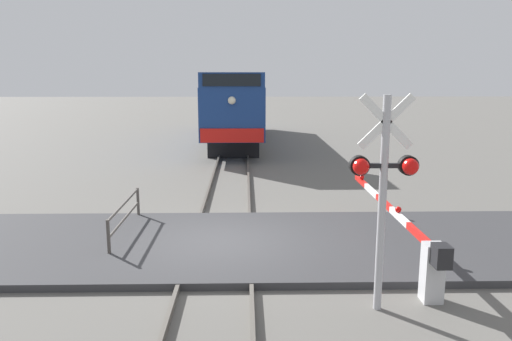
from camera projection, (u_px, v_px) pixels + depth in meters
name	position (u px, v px, depth m)	size (l,w,h in m)	color
ground_plane	(221.00, 247.00, 12.12)	(160.00, 160.00, 0.00)	#605E59
rail_track_left	(191.00, 244.00, 12.09)	(0.08, 80.00, 0.15)	#59544C
rail_track_right	(250.00, 244.00, 12.12)	(0.08, 80.00, 0.15)	#59544C
road_surface	(221.00, 244.00, 12.11)	(36.00, 4.99, 0.16)	#38383A
locomotive	(235.00, 108.00, 30.07)	(3.05, 16.30, 4.23)	black
crossing_signal	(384.00, 180.00, 8.48)	(1.18, 0.33, 3.85)	#ADADB2
crossing_gate	(414.00, 242.00, 10.17)	(0.36, 6.98, 1.23)	silver
guard_railing	(125.00, 214.00, 12.72)	(0.08, 3.23, 0.95)	#4C4742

